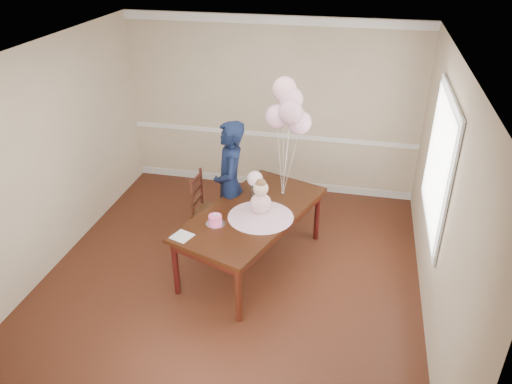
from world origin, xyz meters
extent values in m
cube|color=#33160C|center=(0.00, 0.00, 0.00)|extent=(4.50, 5.00, 0.00)
cube|color=white|center=(0.00, 0.00, 2.70)|extent=(4.50, 5.00, 0.02)
cube|color=tan|center=(0.00, 2.50, 1.35)|extent=(4.50, 0.02, 2.70)
cube|color=tan|center=(0.00, -2.50, 1.35)|extent=(4.50, 0.02, 2.70)
cube|color=tan|center=(-2.25, 0.00, 1.35)|extent=(0.02, 5.00, 2.70)
cube|color=tan|center=(2.25, 0.00, 1.35)|extent=(0.02, 5.00, 2.70)
cube|color=white|center=(0.00, 2.49, 0.90)|extent=(4.50, 0.02, 0.07)
cube|color=white|center=(0.00, 2.49, 2.63)|extent=(4.50, 0.02, 0.12)
cube|color=silver|center=(0.00, 2.49, 0.06)|extent=(4.50, 0.02, 0.12)
cube|color=silver|center=(2.23, 0.50, 1.55)|extent=(0.02, 1.66, 1.56)
cube|color=white|center=(2.21, 0.50, 1.55)|extent=(0.01, 1.50, 1.40)
cube|color=black|center=(0.19, 0.35, 0.75)|extent=(1.67, 2.29, 0.05)
cube|color=black|center=(0.19, 0.35, 0.67)|extent=(1.53, 2.16, 0.10)
cylinder|color=black|center=(-0.54, -0.40, 0.36)|extent=(0.09, 0.09, 0.72)
cylinder|color=black|center=(0.27, -0.69, 0.36)|extent=(0.09, 0.09, 0.72)
cylinder|color=black|center=(0.10, 1.39, 0.36)|extent=(0.09, 0.09, 0.72)
cylinder|color=black|center=(0.91, 1.09, 0.36)|extent=(0.09, 0.09, 0.72)
cone|color=#D59DB5|center=(0.31, 0.25, 0.82)|extent=(1.00, 1.00, 0.10)
sphere|color=pink|center=(0.31, 0.25, 0.96)|extent=(0.25, 0.25, 0.25)
sphere|color=#D5AF93|center=(0.31, 0.25, 1.15)|extent=(0.18, 0.18, 0.18)
sphere|color=brown|center=(0.31, 0.25, 1.22)|extent=(0.12, 0.12, 0.12)
cylinder|color=silver|center=(-0.16, -0.02, 0.78)|extent=(0.29, 0.29, 0.01)
cylinder|color=#EC4A8D|center=(-0.16, -0.02, 0.83)|extent=(0.20, 0.20, 0.10)
sphere|color=white|center=(-0.16, -0.02, 0.90)|extent=(0.03, 0.03, 0.03)
sphere|color=silver|center=(-0.13, -0.01, 0.90)|extent=(0.03, 0.03, 0.03)
cylinder|color=silver|center=(0.15, 0.69, 0.86)|extent=(0.13, 0.13, 0.16)
sphere|color=#FFD5DE|center=(0.15, 0.69, 1.04)|extent=(0.20, 0.20, 0.20)
cube|color=silver|center=(-0.45, -0.35, 0.78)|extent=(0.26, 0.26, 0.01)
cylinder|color=silver|center=(0.47, 0.85, 0.78)|extent=(0.05, 0.05, 0.02)
sphere|color=#FFB4CF|center=(0.38, 0.88, 1.80)|extent=(0.29, 0.29, 0.29)
sphere|color=#D798AE|center=(0.55, 0.76, 1.91)|extent=(0.29, 0.29, 0.29)
sphere|color=#E6A3BC|center=(0.53, 0.94, 2.01)|extent=(0.29, 0.29, 0.29)
sphere|color=#FFB4C4|center=(0.44, 0.99, 2.11)|extent=(0.29, 0.29, 0.29)
sphere|color=#FFB4DA|center=(0.65, 0.87, 1.75)|extent=(0.29, 0.29, 0.29)
cylinder|color=white|center=(0.43, 0.86, 1.22)|extent=(0.09, 0.04, 0.86)
cylinder|color=white|center=(0.51, 0.81, 1.27)|extent=(0.08, 0.09, 0.96)
cylinder|color=white|center=(0.50, 0.89, 1.32)|extent=(0.05, 0.09, 1.07)
cylinder|color=white|center=(0.46, 0.92, 1.37)|extent=(0.05, 0.13, 1.17)
cylinder|color=white|center=(0.56, 0.86, 1.19)|extent=(0.16, 0.02, 0.80)
cube|color=#381F0F|center=(-0.47, 0.78, 0.43)|extent=(0.44, 0.44, 0.05)
cylinder|color=#3B1F10|center=(-0.65, 0.62, 0.20)|extent=(0.04, 0.04, 0.41)
cylinder|color=#33170E|center=(-0.31, 0.60, 0.20)|extent=(0.04, 0.04, 0.41)
cylinder|color=#381C0F|center=(-0.64, 0.96, 0.20)|extent=(0.04, 0.04, 0.41)
cylinder|color=#39120F|center=(-0.29, 0.94, 0.20)|extent=(0.04, 0.04, 0.41)
cylinder|color=#39190F|center=(-0.67, 0.62, 0.70)|extent=(0.04, 0.04, 0.53)
cylinder|color=#35120E|center=(-0.66, 0.96, 0.70)|extent=(0.04, 0.04, 0.53)
cube|color=#3B1C10|center=(-0.66, 0.79, 0.59)|extent=(0.05, 0.38, 0.05)
cube|color=#34150E|center=(-0.66, 0.79, 0.74)|extent=(0.05, 0.38, 0.05)
cube|color=#38140F|center=(-0.66, 0.79, 0.90)|extent=(0.05, 0.38, 0.05)
imported|color=black|center=(-0.20, 0.77, 0.87)|extent=(0.58, 0.72, 1.73)
camera|label=1|loc=(1.35, -4.68, 3.85)|focal=35.00mm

